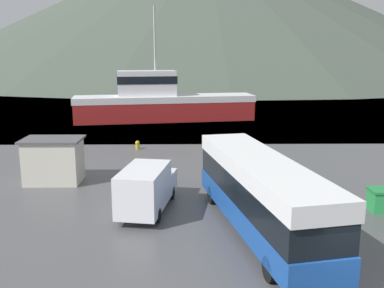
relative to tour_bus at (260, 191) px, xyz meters
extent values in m
plane|color=slate|center=(2.32, 138.24, -1.87)|extent=(240.00, 240.00, 0.00)
cone|color=#424C42|center=(4.25, 156.51, 23.38)|extent=(210.45, 210.45, 50.50)
cube|color=#194799|center=(0.00, -0.01, -0.91)|extent=(4.58, 11.59, 1.01)
cube|color=black|center=(0.00, -0.01, 0.16)|extent=(4.48, 11.36, 1.15)
cube|color=white|center=(0.00, -0.01, 1.10)|extent=(4.58, 11.59, 0.72)
cube|color=black|center=(-1.10, 5.57, -0.04)|extent=(2.11, 0.47, 1.55)
cylinder|color=black|center=(-1.81, 3.67, -1.42)|extent=(0.47, 0.94, 0.90)
cylinder|color=black|center=(0.28, 4.08, -1.42)|extent=(0.47, 0.94, 0.90)
cylinder|color=black|center=(-0.27, -4.11, -1.42)|extent=(0.47, 0.94, 0.90)
cylinder|color=black|center=(1.81, -3.70, -1.42)|extent=(0.47, 0.94, 0.90)
cube|color=silver|center=(-5.19, 2.09, -0.53)|extent=(2.51, 4.02, 1.98)
cube|color=silver|center=(-4.74, 4.73, -0.97)|extent=(2.15, 1.91, 1.09)
cube|color=black|center=(-4.87, 3.96, -0.08)|extent=(1.61, 0.33, 0.69)
cylinder|color=black|center=(-5.60, 4.66, -1.52)|extent=(0.33, 0.73, 0.70)
cylinder|color=black|center=(-3.94, 4.38, -1.52)|extent=(0.33, 0.73, 0.70)
cylinder|color=black|center=(-6.16, 1.38, -1.52)|extent=(0.33, 0.73, 0.70)
cylinder|color=black|center=(-4.50, 1.10, -1.52)|extent=(0.33, 0.73, 0.70)
cube|color=maroon|center=(-5.56, 31.44, -0.44)|extent=(20.63, 7.19, 2.86)
cube|color=silver|center=(-5.56, 31.44, 0.64)|extent=(20.84, 7.26, 0.72)
cube|color=silver|center=(-7.56, 31.12, 2.41)|extent=(6.84, 3.81, 2.82)
cube|color=black|center=(-7.56, 31.12, 2.83)|extent=(6.99, 3.91, 0.85)
cylinder|color=#B2B2B7|center=(-6.60, 31.27, 7.30)|extent=(0.20, 0.20, 6.97)
cube|color=green|center=(6.46, 2.45, -1.36)|extent=(0.98, 1.04, 1.02)
cube|color=#227D3C|center=(6.46, 2.45, -0.79)|extent=(1.07, 1.15, 0.11)
cube|color=beige|center=(-11.14, 7.53, -0.57)|extent=(3.19, 2.21, 2.58)
cube|color=#4C4C51|center=(-11.14, 7.53, 0.78)|extent=(3.51, 2.43, 0.12)
cylinder|color=#B29919|center=(-7.10, 16.47, -1.65)|extent=(0.32, 0.32, 0.43)
sphere|color=#B29919|center=(-7.10, 16.47, -1.34)|extent=(0.37, 0.37, 0.37)
camera|label=1|loc=(-3.18, -17.52, 5.89)|focal=40.00mm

